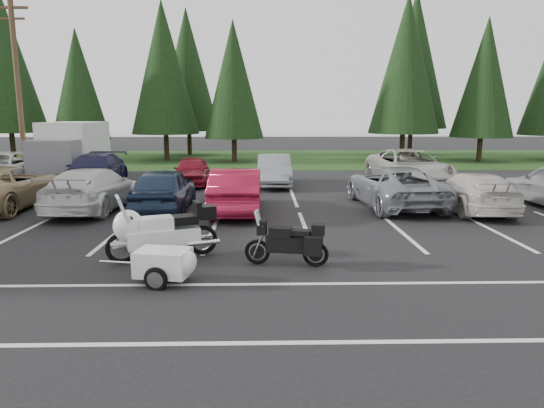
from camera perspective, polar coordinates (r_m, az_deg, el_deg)
The scene contains 28 objects.
ground at distance 13.18m, azimuth -9.59°, elevation -4.17°, with size 120.00×120.00×0.00m, color black.
grass_strip at distance 36.81m, azimuth -4.22°, elevation 5.36°, with size 80.00×16.00×0.01m, color #1C3C13.
lake_water at distance 67.72m, azimuth 0.55°, elevation 7.74°, with size 70.00×50.00×0.02m, color slate.
utility_pole at distance 27.38m, azimuth -27.71°, elevation 12.26°, with size 1.60×0.26×9.00m.
box_truck at distance 27.06m, azimuth -22.85°, elevation 5.77°, with size 2.40×5.60×2.90m, color silver, non-canonical shape.
stall_markings at distance 15.10m, azimuth -8.51°, elevation -2.24°, with size 32.00×16.00×0.01m, color silver.
conifer_2 at distance 39.85m, azimuth -28.94°, elevation 14.51°, with size 5.10×5.10×11.89m.
conifer_3 at distance 36.26m, azimuth -21.83°, elevation 12.90°, with size 3.87×3.87×9.02m.
conifer_4 at distance 36.32m, azimuth -12.66°, elevation 15.38°, with size 4.80×4.80×11.17m.
conifer_5 at distance 34.34m, azimuth -4.57°, elevation 14.38°, with size 4.14×4.14×9.63m.
conifer_6 at distance 36.30m, azimuth 15.49°, elevation 15.55°, with size 4.93×4.93×11.48m.
conifer_7 at distance 37.85m, azimuth 23.78°, elevation 13.46°, with size 4.27×4.27×9.94m.
conifer_back_b at distance 40.69m, azimuth -9.94°, elevation 15.27°, with size 4.97×4.97×11.58m.
conifer_back_c at distance 41.43m, azimuth 16.38°, elevation 15.92°, with size 5.50×5.50×12.81m.
car_near_2 at distance 19.70m, azimuth -29.03°, elevation 1.76°, with size 2.51×5.45×1.52m, color #9A8459.
car_near_3 at distance 17.96m, azimuth -20.32°, elevation 1.66°, with size 2.09×5.13×1.49m, color silver.
car_near_4 at distance 17.12m, azimuth -12.56°, elevation 1.71°, with size 1.80×4.46×1.52m, color #1B2A44.
car_near_5 at distance 16.54m, azimuth -4.15°, elevation 1.63°, with size 1.61×4.62×1.52m, color maroon.
car_near_6 at distance 18.05m, azimuth 14.22°, elevation 2.02°, with size 2.45×5.31×1.48m, color gray.
car_near_7 at distance 18.09m, azimuth 22.50°, elevation 1.34°, with size 1.88×4.63×1.34m, color beige.
car_far_0 at distance 26.22m, azimuth -29.35°, elevation 3.62°, with size 2.55×5.53×1.54m, color white.
car_far_1 at distance 23.67m, azimuth -20.16°, elevation 3.70°, with size 2.12×5.22×1.51m, color #171536.
car_far_2 at distance 23.24m, azimuth -9.40°, elevation 3.86°, with size 1.57×3.91×1.33m, color maroon.
car_far_3 at distance 22.75m, azimuth 0.25°, elevation 3.99°, with size 1.52×4.36×1.44m, color gray.
car_far_4 at distance 23.90m, azimuth 15.80°, elevation 4.19°, with size 2.77×6.01×1.67m, color #ABA69D.
touring_motorcycle at distance 11.40m, azimuth -12.73°, elevation -2.54°, with size 2.84×0.87×1.57m, color white, non-canonical shape.
cargo_trailer at distance 9.92m, azimuth -12.66°, elevation -7.14°, with size 1.50×0.84×0.69m, color white, non-canonical shape.
adventure_motorcycle at distance 10.68m, azimuth 1.69°, elevation -4.04°, with size 2.06×0.72×1.25m, color black, non-canonical shape.
Camera 1 is at (1.92, -12.61, 3.31)m, focal length 32.00 mm.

